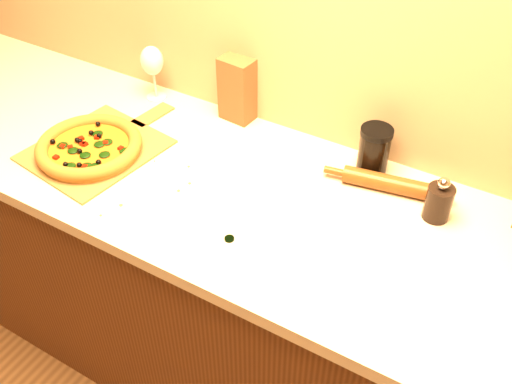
% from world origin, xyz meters
% --- Properties ---
extents(cabinet, '(2.80, 0.65, 0.86)m').
position_xyz_m(cabinet, '(0.00, 1.43, 0.43)').
color(cabinet, '#48250F').
rests_on(cabinet, ground).
extents(countertop, '(2.84, 0.68, 0.04)m').
position_xyz_m(countertop, '(0.00, 1.43, 0.88)').
color(countertop, beige).
rests_on(countertop, cabinet).
extents(pizza_peel, '(0.37, 0.51, 0.01)m').
position_xyz_m(pizza_peel, '(-0.54, 1.37, 0.90)').
color(pizza_peel, brown).
rests_on(pizza_peel, countertop).
extents(pizza, '(0.31, 0.31, 0.04)m').
position_xyz_m(pizza, '(-0.54, 1.34, 0.93)').
color(pizza, '#AE7A2B').
rests_on(pizza, pizza_peel).
extents(bottle_cap, '(0.03, 0.03, 0.01)m').
position_xyz_m(bottle_cap, '(-0.01, 1.25, 0.90)').
color(bottle_cap, black).
rests_on(bottle_cap, countertop).
extents(pepper_grinder, '(0.07, 0.07, 0.13)m').
position_xyz_m(pepper_grinder, '(0.41, 1.58, 0.95)').
color(pepper_grinder, black).
rests_on(pepper_grinder, countertop).
extents(rolling_pin, '(0.35, 0.09, 0.05)m').
position_xyz_m(rolling_pin, '(0.26, 1.62, 0.92)').
color(rolling_pin, '#5D3510').
rests_on(rolling_pin, countertop).
extents(wine_glass, '(0.07, 0.07, 0.18)m').
position_xyz_m(wine_glass, '(-0.57, 1.68, 1.03)').
color(wine_glass, silver).
rests_on(wine_glass, countertop).
extents(paper_bag, '(0.11, 0.09, 0.21)m').
position_xyz_m(paper_bag, '(-0.27, 1.73, 1.00)').
color(paper_bag, brown).
rests_on(paper_bag, countertop).
extents(dark_jar, '(0.09, 0.09, 0.14)m').
position_xyz_m(dark_jar, '(0.20, 1.68, 0.97)').
color(dark_jar, black).
rests_on(dark_jar, countertop).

